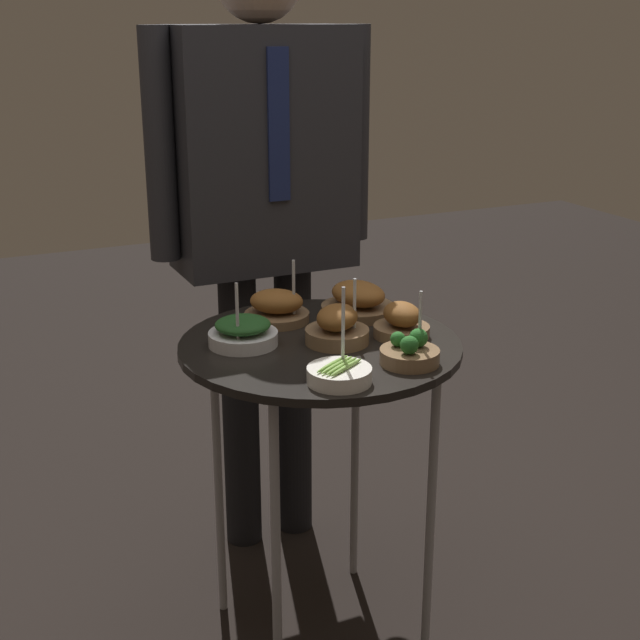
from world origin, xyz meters
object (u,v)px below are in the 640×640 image
(bowl_spinach_near_rim, at_px, (243,333))
(bowl_broccoli_mid_right, at_px, (410,352))
(serving_cart, at_px, (320,370))
(bowl_roast_back_right, at_px, (402,322))
(bowl_roast_back_left, at_px, (277,308))
(bowl_roast_mid_left, at_px, (358,301))
(waiter_figure, at_px, (263,180))
(bowl_asparagus_front_center, at_px, (339,374))
(bowl_roast_front_left, at_px, (337,327))

(bowl_spinach_near_rim, distance_m, bowl_broccoli_mid_right, 0.36)
(serving_cart, xyz_separation_m, bowl_roast_back_right, (0.18, -0.04, 0.10))
(bowl_spinach_near_rim, distance_m, bowl_roast_back_right, 0.35)
(bowl_broccoli_mid_right, distance_m, bowl_roast_back_left, 0.38)
(serving_cart, height_order, bowl_roast_mid_left, bowl_roast_mid_left)
(bowl_roast_back_right, xyz_separation_m, bowl_roast_mid_left, (-0.02, 0.17, 0.00))
(waiter_figure, bearing_deg, bowl_asparagus_front_center, -99.55)
(bowl_roast_mid_left, distance_m, waiter_figure, 0.42)
(bowl_roast_front_left, xyz_separation_m, bowl_asparagus_front_center, (-0.09, -0.20, -0.02))
(bowl_roast_front_left, xyz_separation_m, bowl_broccoli_mid_right, (0.08, -0.17, -0.01))
(serving_cart, distance_m, bowl_roast_back_right, 0.21)
(bowl_asparagus_front_center, xyz_separation_m, bowl_roast_back_left, (0.03, 0.38, 0.01))
(bowl_roast_back_left, bearing_deg, waiter_figure, 73.69)
(bowl_broccoli_mid_right, xyz_separation_m, bowl_roast_back_left, (-0.14, 0.36, 0.01))
(bowl_roast_back_left, distance_m, waiter_figure, 0.39)
(serving_cart, relative_size, bowl_roast_front_left, 5.30)
(bowl_roast_front_left, height_order, bowl_broccoli_mid_right, bowl_broccoli_mid_right)
(bowl_spinach_near_rim, xyz_separation_m, bowl_roast_back_left, (0.12, 0.11, 0.00))
(bowl_broccoli_mid_right, bearing_deg, waiter_figure, 95.07)
(bowl_roast_back_right, bearing_deg, serving_cart, 166.75)
(bowl_roast_mid_left, height_order, waiter_figure, waiter_figure)
(bowl_roast_back_right, bearing_deg, bowl_asparagus_front_center, -143.39)
(bowl_roast_front_left, height_order, bowl_roast_back_left, bowl_roast_back_left)
(bowl_broccoli_mid_right, bearing_deg, bowl_roast_back_right, 66.15)
(bowl_roast_front_left, bearing_deg, bowl_roast_mid_left, 49.76)
(bowl_roast_back_right, distance_m, bowl_asparagus_front_center, 0.30)
(bowl_spinach_near_rim, bearing_deg, waiter_figure, 62.77)
(serving_cart, bearing_deg, waiter_figure, 83.30)
(bowl_roast_mid_left, bearing_deg, bowl_roast_back_right, -84.00)
(bowl_roast_mid_left, bearing_deg, bowl_roast_front_left, -130.24)
(bowl_asparagus_front_center, bearing_deg, bowl_broccoli_mid_right, 9.48)
(bowl_roast_back_right, relative_size, waiter_figure, 0.08)
(serving_cart, xyz_separation_m, bowl_roast_front_left, (0.03, -0.02, 0.10))
(bowl_spinach_near_rim, height_order, bowl_broccoli_mid_right, bowl_spinach_near_rim)
(serving_cart, xyz_separation_m, waiter_figure, (0.05, 0.46, 0.34))
(bowl_asparagus_front_center, xyz_separation_m, bowl_roast_mid_left, (0.22, 0.35, 0.02))
(bowl_spinach_near_rim, bearing_deg, bowl_broccoli_mid_right, -42.09)
(serving_cart, height_order, bowl_spinach_near_rim, bowl_spinach_near_rim)
(bowl_roast_back_right, bearing_deg, bowl_roast_mid_left, 96.00)
(bowl_roast_back_right, height_order, waiter_figure, waiter_figure)
(bowl_roast_mid_left, height_order, bowl_roast_back_left, bowl_roast_back_left)
(bowl_spinach_near_rim, distance_m, bowl_asparagus_front_center, 0.29)
(bowl_roast_back_right, relative_size, bowl_broccoli_mid_right, 0.85)
(bowl_asparagus_front_center, relative_size, bowl_roast_mid_left, 1.04)
(bowl_roast_front_left, bearing_deg, bowl_roast_back_right, -8.81)
(bowl_broccoli_mid_right, bearing_deg, bowl_roast_mid_left, 81.65)
(bowl_asparagus_front_center, height_order, bowl_broccoli_mid_right, bowl_asparagus_front_center)
(bowl_spinach_near_rim, distance_m, bowl_roast_back_left, 0.17)
(bowl_spinach_near_rim, height_order, bowl_roast_mid_left, bowl_spinach_near_rim)
(bowl_asparagus_front_center, bearing_deg, bowl_spinach_near_rim, 109.53)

